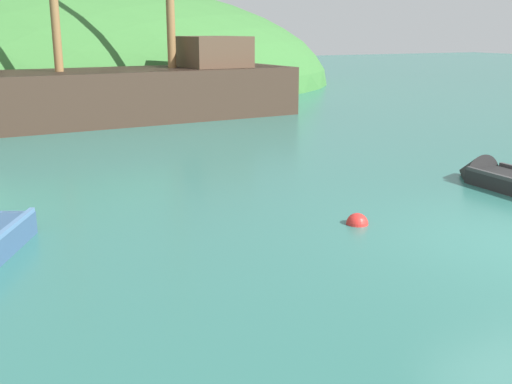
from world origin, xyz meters
TOP-DOWN VIEW (x-y plane):
  - shore_hill at (-4.86, 29.88)m, footprint 37.55×26.05m
  - sailing_ship at (-1.87, 15.46)m, footprint 14.81×4.46m
  - buoy_red at (-1.84, 1.93)m, footprint 0.36×0.36m

SIDE VIEW (x-z plane):
  - shore_hill at x=-4.86m, z-range -6.07..6.07m
  - buoy_red at x=-1.84m, z-range -0.18..0.18m
  - sailing_ship at x=-1.87m, z-range -4.93..6.24m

